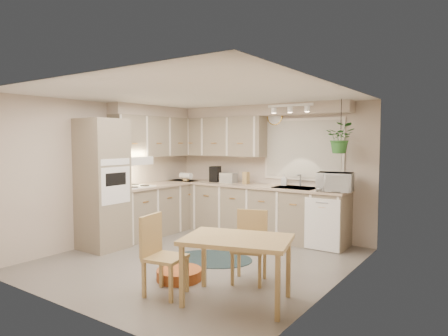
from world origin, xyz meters
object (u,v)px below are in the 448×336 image
Objects in this scene: chair_back at (249,247)px; chair_left at (166,255)px; dining_table at (237,270)px; pet_bed at (179,274)px; microwave at (335,180)px; braided_rug at (212,259)px.

chair_left is at bearing 38.69° from chair_back.
chair_back is at bearing 109.36° from dining_table.
chair_back is at bearing 29.42° from pet_bed.
dining_table is 0.64m from chair_back.
microwave is at bearing 86.94° from dining_table.
microwave is (0.35, 2.05, 0.69)m from chair_back.
chair_left is 0.63m from pet_bed.
chair_back is at bearing -109.82° from microwave.
pet_bed is at bearing 170.09° from dining_table.
braided_rug is 2.10× the size of pet_bed.
braided_rug is at bearing -140.03° from microwave.
dining_table reaches higher than pet_bed.
chair_back is (-0.21, 0.60, 0.08)m from dining_table.
pet_bed is at bearing -124.31° from microwave.
chair_left reaches higher than pet_bed.
dining_table is at bearing -9.91° from pet_bed.
pet_bed is (-0.77, -0.43, -0.37)m from chair_back.
microwave is at bearing 65.72° from pet_bed.
chair_left is 1.59× the size of pet_bed.
chair_left is at bearing -117.39° from microwave.
microwave reaches higher than pet_bed.
chair_back is at bearing -28.39° from braided_rug.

